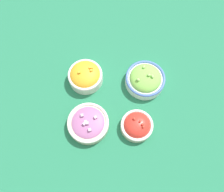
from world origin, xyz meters
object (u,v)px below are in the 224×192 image
bowl_cherry_tomatoes (137,125)px  bowl_red_onion (88,123)px  bowl_lettuce (145,79)px  bowl_squash (85,76)px

bowl_cherry_tomatoes → bowl_red_onion: (-0.19, 0.03, 0.00)m
bowl_cherry_tomatoes → bowl_red_onion: size_ratio=0.78×
bowl_lettuce → bowl_squash: 0.25m
bowl_lettuce → bowl_red_onion: bowl_lettuce is taller
bowl_lettuce → bowl_red_onion: (-0.25, -0.16, -0.00)m
bowl_squash → bowl_red_onion: (-0.01, -0.20, -0.01)m
bowl_lettuce → bowl_red_onion: 0.30m
bowl_squash → bowl_red_onion: bowl_squash is taller
bowl_lettuce → bowl_squash: bowl_squash is taller
bowl_lettuce → bowl_squash: bearing=170.4°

